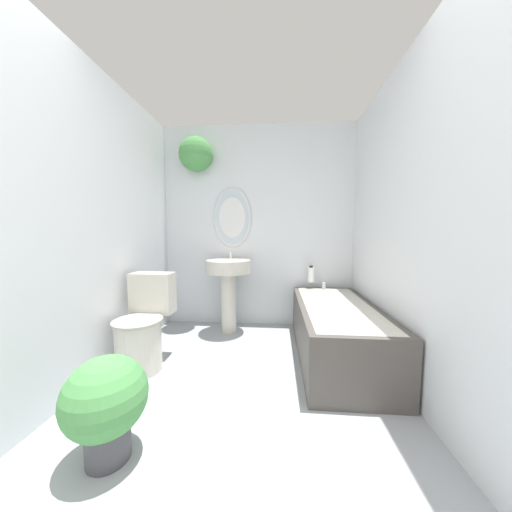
{
  "coord_description": "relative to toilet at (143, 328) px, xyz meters",
  "views": [
    {
      "loc": [
        0.24,
        -0.47,
        1.12
      ],
      "look_at": [
        0.06,
        1.63,
        0.94
      ],
      "focal_mm": 18.0,
      "sensor_mm": 36.0,
      "label": 1
    }
  ],
  "objects": [
    {
      "name": "pedestal_sink",
      "position": [
        0.58,
        0.8,
        0.27
      ],
      "size": [
        0.5,
        0.5,
        0.92
      ],
      "color": "beige",
      "rests_on": "ground_plane"
    },
    {
      "name": "wall_right",
      "position": [
        2.05,
        -0.23,
        0.87
      ],
      "size": [
        0.06,
        2.76,
        2.4
      ],
      "color": "silver",
      "rests_on": "ground_plane"
    },
    {
      "name": "potted_plant",
      "position": [
        0.29,
        -0.89,
        -0.03
      ],
      "size": [
        0.39,
        0.39,
        0.52
      ],
      "color": "#47474C",
      "rests_on": "ground_plane"
    },
    {
      "name": "wall_left",
      "position": [
        -0.28,
        -0.23,
        0.87
      ],
      "size": [
        0.06,
        2.76,
        2.4
      ],
      "color": "silver",
      "rests_on": "ground_plane"
    },
    {
      "name": "bathtub",
      "position": [
        1.66,
        0.29,
        -0.08
      ],
      "size": [
        0.67,
        1.5,
        0.56
      ],
      "color": "#4C4742",
      "rests_on": "ground_plane"
    },
    {
      "name": "shampoo_bottle",
      "position": [
        1.52,
        0.98,
        0.32
      ],
      "size": [
        0.08,
        0.08,
        0.19
      ],
      "color": "white",
      "rests_on": "bathtub"
    },
    {
      "name": "wall_back",
      "position": [
        0.77,
        1.1,
        1.0
      ],
      "size": [
        2.39,
        0.39,
        2.4
      ],
      "color": "silver",
      "rests_on": "ground_plane"
    },
    {
      "name": "toilet",
      "position": [
        0.0,
        0.0,
        0.0
      ],
      "size": [
        0.39,
        0.55,
        0.77
      ],
      "color": "beige",
      "rests_on": "ground_plane"
    }
  ]
}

